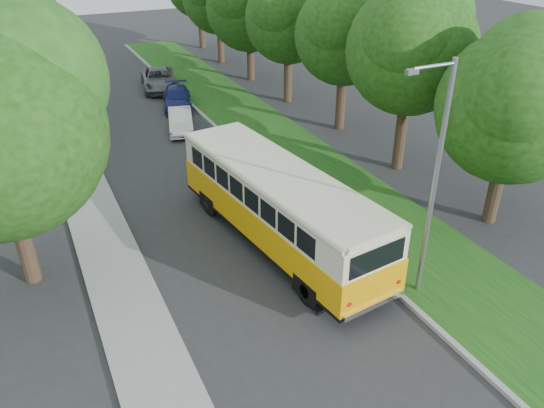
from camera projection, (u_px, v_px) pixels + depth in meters
name	position (u px, v px, depth m)	size (l,w,h in m)	color
ground	(273.00, 285.00, 18.55)	(120.00, 120.00, 0.00)	#2D2D30
curb	(296.00, 200.00, 23.82)	(0.20, 70.00, 0.15)	gray
grass_verge	(340.00, 190.00, 24.73)	(4.50, 70.00, 0.13)	#174B14
sidewalk	(106.00, 246.00, 20.62)	(2.20, 70.00, 0.12)	gray
treeline	(187.00, 19.00, 31.04)	(24.27, 41.91, 9.46)	#332319
lamppost_near	(433.00, 178.00, 16.07)	(1.71, 0.16, 8.00)	gray
lamppost_far	(56.00, 74.00, 27.35)	(1.71, 0.16, 7.50)	gray
warning_sign	(80.00, 143.00, 25.43)	(0.56, 0.10, 2.50)	gray
vintage_bus	(279.00, 208.00, 20.09)	(2.79, 10.86, 3.22)	#FFAB08
car_silver	(219.00, 162.00, 25.78)	(1.79, 4.45, 1.52)	#9F9EA3
car_white	(181.00, 121.00, 31.27)	(1.34, 3.84, 1.27)	white
car_blue	(177.00, 98.00, 35.02)	(1.78, 4.38, 1.27)	navy
car_grey	(159.00, 79.00, 38.63)	(2.41, 5.23, 1.45)	#57595F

